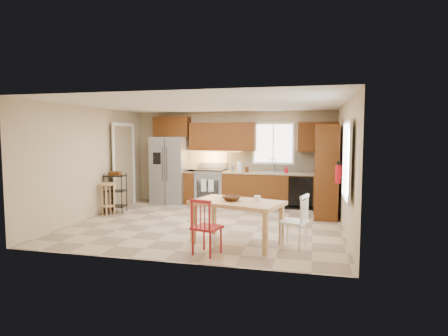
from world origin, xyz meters
TOP-DOWN VIEW (x-y plane):
  - floor at (0.00, 0.00)m, footprint 5.50×5.50m
  - ceiling at (0.00, 0.00)m, footprint 5.50×5.00m
  - wall_back at (0.00, 2.50)m, footprint 5.50×0.02m
  - wall_front at (0.00, -2.50)m, footprint 5.50×0.02m
  - wall_left at (-2.75, 0.00)m, footprint 0.02×5.00m
  - wall_right at (2.75, 0.00)m, footprint 0.02×5.00m
  - refrigerator at (-1.70, 2.12)m, footprint 0.92×0.75m
  - range_stove at (-0.55, 2.19)m, footprint 0.76×0.63m
  - base_cabinet_narrow at (-1.10, 2.20)m, footprint 0.30×0.60m
  - base_cabinet_run at (1.29, 2.20)m, footprint 2.92×0.60m
  - dishwasher at (1.85, 1.91)m, footprint 0.60×0.02m
  - backsplash at (1.29, 2.48)m, footprint 2.92×0.03m
  - upper_over_fridge at (-1.70, 2.33)m, footprint 1.00×0.35m
  - upper_left_block at (-0.25, 2.33)m, footprint 1.80×0.35m
  - upper_right_block at (2.25, 2.33)m, footprint 1.00×0.35m
  - window_back at (1.10, 2.48)m, footprint 1.12×0.04m
  - sink at (1.10, 2.20)m, footprint 0.62×0.46m
  - undercab_glow at (-0.55, 2.30)m, footprint 1.60×0.30m
  - soap_bottle at (1.48, 2.10)m, footprint 0.09×0.09m
  - paper_towel at (0.25, 2.15)m, footprint 0.12×0.12m
  - canister_steel at (0.05, 2.15)m, footprint 0.11×0.11m
  - canister_wood at (0.45, 2.12)m, footprint 0.10×0.10m
  - pantry at (2.43, 1.20)m, footprint 0.50×0.95m
  - fire_extinguisher at (2.63, 0.15)m, footprint 0.12×0.12m
  - window_right at (2.68, -1.15)m, footprint 0.04×1.02m
  - doorway at (-2.67, 1.30)m, footprint 0.04×0.95m
  - dining_table at (0.89, -1.35)m, footprint 1.68×1.24m
  - chair_red at (0.54, -2.00)m, footprint 0.51×0.51m
  - chair_white at (1.84, -1.30)m, footprint 0.51×0.51m
  - table_bowl at (0.80, -1.35)m, footprint 0.38×0.38m
  - table_jar at (1.22, -1.26)m, footprint 0.13×0.13m
  - bar_stool at (-2.50, 0.24)m, footprint 0.44×0.44m
  - utility_cart at (-2.50, 0.58)m, footprint 0.52×0.43m

SIDE VIEW (x-z plane):
  - floor at x=0.00m, z-range 0.00..0.00m
  - dining_table at x=0.89m, z-range 0.00..0.73m
  - bar_stool at x=-2.50m, z-range 0.00..0.76m
  - chair_red at x=0.54m, z-range 0.00..0.88m
  - chair_white at x=1.84m, z-range 0.00..0.88m
  - base_cabinet_narrow at x=-1.10m, z-range 0.00..0.90m
  - base_cabinet_run at x=1.29m, z-range 0.00..0.90m
  - dishwasher at x=1.85m, z-range 0.06..0.84m
  - range_stove at x=-0.55m, z-range 0.00..0.92m
  - utility_cart at x=-2.50m, z-range 0.00..0.94m
  - table_bowl at x=0.80m, z-range 0.71..0.78m
  - table_jar at x=1.22m, z-range 0.71..0.83m
  - sink at x=1.10m, z-range 0.78..0.94m
  - refrigerator at x=-1.70m, z-range 0.00..1.82m
  - canister_wood at x=0.45m, z-range 0.90..1.04m
  - canister_steel at x=0.05m, z-range 0.90..1.08m
  - soap_bottle at x=1.48m, z-range 0.90..1.09m
  - paper_towel at x=0.25m, z-range 0.90..1.18m
  - pantry at x=2.43m, z-range 0.00..2.10m
  - doorway at x=-2.67m, z-range 0.00..2.10m
  - fire_extinguisher at x=2.63m, z-range 0.92..1.28m
  - backsplash at x=1.29m, z-range 0.90..1.45m
  - wall_back at x=0.00m, z-range 0.00..2.50m
  - wall_front at x=0.00m, z-range 0.00..2.50m
  - wall_left at x=-2.75m, z-range 0.00..2.50m
  - wall_right at x=2.75m, z-range 0.00..2.50m
  - undercab_glow at x=-0.55m, z-range 1.43..1.43m
  - window_right at x=2.68m, z-range 0.79..2.11m
  - window_back at x=1.10m, z-range 1.09..2.21m
  - upper_left_block at x=-0.25m, z-range 1.45..2.20m
  - upper_right_block at x=2.25m, z-range 1.45..2.20m
  - upper_over_fridge at x=-1.70m, z-range 1.83..2.38m
  - ceiling at x=0.00m, z-range 2.49..2.51m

